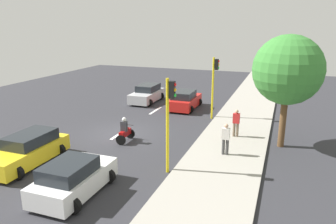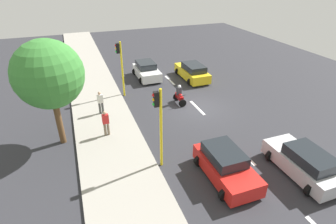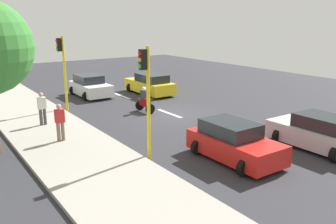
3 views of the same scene
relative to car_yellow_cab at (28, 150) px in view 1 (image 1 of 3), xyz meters
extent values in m
cube|color=#2D2D33|center=(2.15, 5.61, -0.76)|extent=(40.00, 60.00, 0.10)
cube|color=#9E998E|center=(9.15, 5.61, -0.64)|extent=(4.00, 60.00, 0.15)
cube|color=white|center=(2.15, -0.39, -0.71)|extent=(0.20, 2.40, 0.01)
cube|color=white|center=(2.15, 5.61, -0.71)|extent=(0.20, 2.40, 0.01)
cube|color=white|center=(2.15, 11.61, -0.71)|extent=(0.20, 2.40, 0.01)
cube|color=white|center=(2.15, 17.61, -0.71)|extent=(0.20, 2.40, 0.01)
cube|color=yellow|center=(0.00, -0.08, -0.15)|extent=(1.83, 4.45, 0.80)
cube|color=#1E2328|center=(0.00, 0.27, 0.53)|extent=(1.54, 2.49, 0.56)
cylinder|color=black|center=(0.81, -1.55, -0.39)|extent=(0.64, 0.22, 0.64)
cylinder|color=black|center=(0.81, 1.38, -0.39)|extent=(0.64, 0.22, 0.64)
cylinder|color=black|center=(-0.81, 1.38, -0.39)|extent=(0.64, 0.22, 0.64)
cube|color=white|center=(3.99, -1.70, -0.15)|extent=(1.87, 3.86, 0.80)
cube|color=#1E2328|center=(3.99, -2.01, 0.53)|extent=(1.57, 2.16, 0.56)
cylinder|color=black|center=(3.17, -0.42, -0.39)|extent=(0.64, 0.22, 0.64)
cylinder|color=black|center=(4.82, -0.42, -0.39)|extent=(0.64, 0.22, 0.64)
cylinder|color=black|center=(3.17, -2.97, -0.39)|extent=(0.64, 0.22, 0.64)
cylinder|color=black|center=(4.82, -2.97, -0.39)|extent=(0.64, 0.22, 0.64)
cube|color=red|center=(4.16, 13.04, -0.15)|extent=(1.85, 3.94, 0.80)
cube|color=#1E2328|center=(4.16, 12.72, 0.53)|extent=(1.55, 2.21, 0.56)
cylinder|color=black|center=(3.35, 14.34, -0.39)|extent=(0.64, 0.22, 0.64)
cylinder|color=black|center=(4.98, 14.34, -0.39)|extent=(0.64, 0.22, 0.64)
cylinder|color=black|center=(3.35, 11.74, -0.39)|extent=(0.64, 0.22, 0.64)
cylinder|color=black|center=(4.98, 11.74, -0.39)|extent=(0.64, 0.22, 0.64)
cube|color=#B7B7BC|center=(0.30, 14.08, -0.15)|extent=(1.81, 4.18, 0.80)
cube|color=#1E2328|center=(0.30, 14.41, 0.53)|extent=(1.52, 2.34, 0.56)
cylinder|color=black|center=(1.09, 12.70, -0.39)|extent=(0.64, 0.22, 0.64)
cylinder|color=black|center=(-0.50, 12.70, -0.39)|extent=(0.64, 0.22, 0.64)
cylinder|color=black|center=(1.09, 15.46, -0.39)|extent=(0.64, 0.22, 0.64)
cylinder|color=black|center=(-0.50, 15.46, -0.39)|extent=(0.64, 0.22, 0.64)
cylinder|color=black|center=(3.14, 5.06, -0.41)|extent=(0.60, 0.10, 0.60)
cylinder|color=black|center=(3.14, 3.86, -0.41)|extent=(0.60, 0.10, 0.60)
cube|color=#990C0C|center=(3.14, 4.41, -0.16)|extent=(0.28, 1.10, 0.36)
sphere|color=#990C0C|center=(3.14, 4.61, 0.02)|extent=(0.32, 0.32, 0.32)
cylinder|color=black|center=(3.14, 4.96, 0.19)|extent=(0.55, 0.04, 0.04)
cube|color=#333338|center=(3.14, 4.31, 0.29)|extent=(0.36, 0.24, 0.60)
sphere|color=silver|center=(3.14, 4.36, 0.69)|extent=(0.26, 0.26, 0.26)
cylinder|color=#3F3F3F|center=(9.03, 4.20, -0.14)|extent=(0.16, 0.16, 0.85)
cylinder|color=#3F3F3F|center=(9.23, 4.20, -0.14)|extent=(0.16, 0.16, 0.85)
cube|color=silver|center=(9.13, 4.20, 0.59)|extent=(0.40, 0.24, 0.60)
sphere|color=tan|center=(9.13, 4.20, 1.02)|extent=(0.22, 0.22, 0.22)
cylinder|color=#72604C|center=(9.11, 7.20, -0.14)|extent=(0.16, 0.16, 0.85)
cylinder|color=#72604C|center=(9.31, 7.20, -0.14)|extent=(0.16, 0.16, 0.85)
cube|color=red|center=(9.21, 7.20, 0.59)|extent=(0.40, 0.24, 0.60)
sphere|color=tan|center=(9.21, 7.20, 1.02)|extent=(0.22, 0.22, 0.22)
cylinder|color=yellow|center=(6.90, 1.48, 1.54)|extent=(0.14, 0.14, 4.50)
cube|color=black|center=(7.12, 1.48, 3.29)|extent=(0.24, 0.24, 0.76)
sphere|color=red|center=(7.24, 1.48, 3.53)|extent=(0.16, 0.16, 0.16)
sphere|color=#F2A50C|center=(7.24, 1.48, 3.29)|extent=(0.16, 0.16, 0.16)
sphere|color=green|center=(7.24, 1.48, 3.05)|extent=(0.16, 0.16, 0.16)
cylinder|color=yellow|center=(6.90, 10.98, 1.54)|extent=(0.14, 0.14, 4.50)
cube|color=black|center=(7.12, 10.98, 3.29)|extent=(0.24, 0.24, 0.76)
sphere|color=red|center=(7.24, 10.98, 3.53)|extent=(0.16, 0.16, 0.16)
sphere|color=#F2A50C|center=(7.24, 10.98, 3.29)|extent=(0.16, 0.16, 0.16)
sphere|color=green|center=(7.24, 10.98, 3.05)|extent=(0.16, 0.16, 0.16)
cylinder|color=brown|center=(11.85, 6.83, 0.82)|extent=(0.36, 0.36, 3.07)
sphere|color=#387F33|center=(11.85, 6.83, 3.68)|extent=(3.79, 3.79, 3.79)
camera|label=1|loc=(11.74, -11.70, 6.14)|focal=34.57mm
camera|label=2|loc=(10.53, 21.81, 8.79)|focal=28.63mm
camera|label=3|loc=(14.06, 22.63, 4.78)|focal=38.64mm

